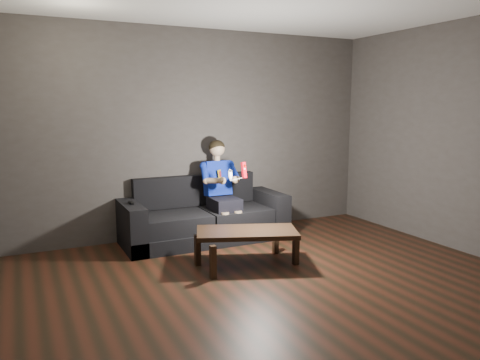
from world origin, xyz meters
TOP-DOWN VIEW (x-y plane):
  - floor at (0.00, 0.00)m, footprint 5.00×5.00m
  - back_wall at (0.00, 2.50)m, footprint 5.00×0.04m
  - sofa at (-0.08, 2.16)m, footprint 2.08×0.90m
  - child at (0.15, 2.12)m, footprint 0.50×0.62m
  - wii_remote_red at (0.25, 1.64)m, footprint 0.06×0.08m
  - nunchuk_white at (0.07, 1.65)m, footprint 0.06×0.09m
  - wii_remote_black at (-1.02, 2.09)m, footprint 0.04×0.14m
  - coffee_table at (-0.02, 1.03)m, footprint 1.19×0.88m

SIDE VIEW (x-z plane):
  - floor at x=0.00m, z-range 0.00..0.00m
  - sofa at x=-0.08m, z-range -0.14..0.66m
  - coffee_table at x=-0.02m, z-range 0.14..0.53m
  - wii_remote_black at x=-1.02m, z-range 0.57..0.59m
  - child at x=0.15m, z-range 0.11..1.35m
  - nunchuk_white at x=0.07m, z-range 0.84..0.98m
  - wii_remote_red at x=0.25m, z-range 0.85..1.05m
  - back_wall at x=0.00m, z-range 0.00..2.70m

